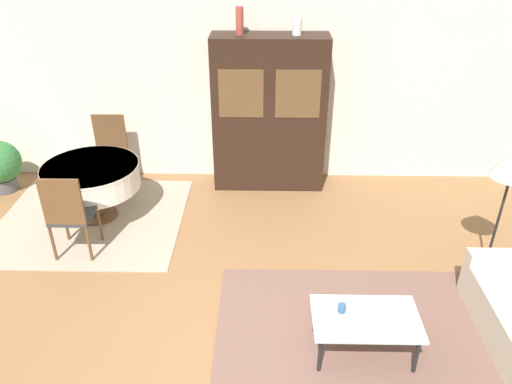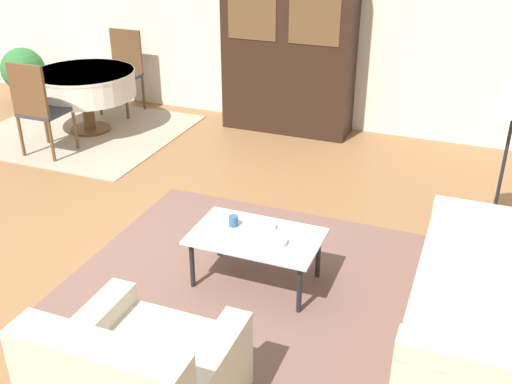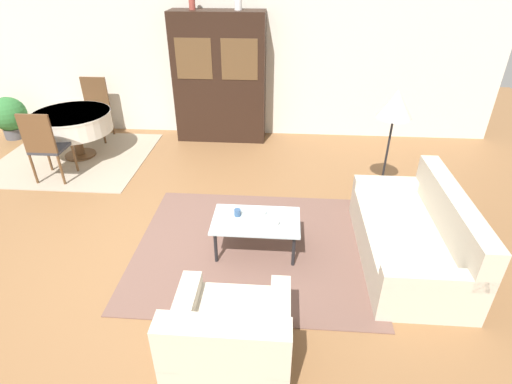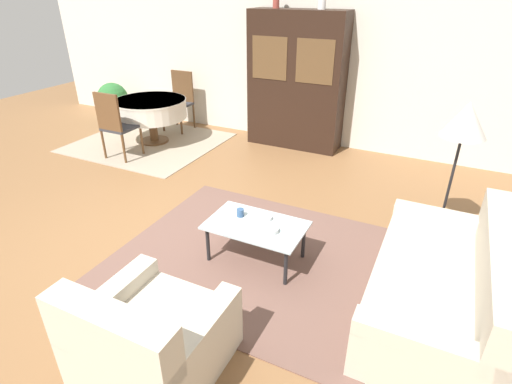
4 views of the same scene
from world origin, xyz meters
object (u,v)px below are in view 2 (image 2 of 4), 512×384
object	(u,v)px
couch	(500,304)
armchair	(138,383)
cup	(233,221)
potted_plant	(23,72)
dining_table	(85,84)
bowl_small	(268,226)
dining_chair_far	(123,67)
bowl	(275,241)
dining_chair_near	(38,105)
display_cabinet	(289,42)
coffee_table	(256,240)

from	to	relation	value
couch	armchair	bearing A→B (deg)	129.19
armchair	cup	distance (m)	1.54
armchair	cup	size ratio (longest dim) A/B	11.63
couch	cup	world-z (taller)	couch
couch	potted_plant	bearing A→B (deg)	64.98
dining_table	bowl_small	xyz separation A→B (m)	(3.08, -2.07, -0.16)
dining_chair_far	bowl	distance (m)	4.44
armchair	bowl_small	xyz separation A→B (m)	(0.14, 1.59, 0.13)
dining_table	armchair	bearing A→B (deg)	-51.18
armchair	dining_table	bearing A→B (deg)	128.82
dining_chair_near	dining_table	bearing A→B (deg)	90.00
dining_table	dining_chair_far	size ratio (longest dim) A/B	1.15
dining_chair_near	bowl	xyz separation A→B (m)	(3.20, -1.43, -0.16)
couch	bowl	distance (m)	1.50
display_cabinet	dining_table	distance (m)	2.44
armchair	bowl_small	world-z (taller)	armchair
dining_table	dining_chair_near	size ratio (longest dim) A/B	1.15
bowl_small	cup	bearing A→B (deg)	-167.12
armchair	dining_chair_near	size ratio (longest dim) A/B	0.88
armchair	potted_plant	size ratio (longest dim) A/B	1.24
bowl	potted_plant	distance (m)	5.55
armchair	dining_table	size ratio (longest dim) A/B	0.77
bowl_small	potted_plant	distance (m)	5.35
cup	couch	bearing A→B (deg)	-3.00
display_cabinet	dining_chair_near	xyz separation A→B (m)	(-2.19, -1.77, -0.47)
armchair	coffee_table	xyz separation A→B (m)	(0.09, 1.46, 0.08)
dining_chair_far	bowl	world-z (taller)	dining_chair_far
dining_table	potted_plant	size ratio (longest dim) A/B	1.62
dining_table	bowl_small	bearing A→B (deg)	-33.90
armchair	potted_plant	world-z (taller)	armchair
dining_table	potted_plant	xyz separation A→B (m)	(-1.51, 0.67, -0.18)
bowl_small	potted_plant	xyz separation A→B (m)	(-4.59, 2.74, -0.02)
display_cabinet	cup	distance (m)	3.20
bowl	potted_plant	size ratio (longest dim) A/B	0.22
dining_chair_far	dining_chair_near	bearing A→B (deg)	90.00
bowl	bowl_small	distance (m)	0.22
couch	bowl	xyz separation A→B (m)	(-1.49, -0.03, 0.14)
coffee_table	cup	size ratio (longest dim) A/B	11.93
couch	display_cabinet	xyz separation A→B (m)	(-2.50, 3.18, 0.77)
coffee_table	cup	xyz separation A→B (m)	(-0.20, 0.07, 0.08)
coffee_table	cup	bearing A→B (deg)	161.39
display_cabinet	cup	bearing A→B (deg)	-78.39
couch	display_cabinet	bearing A→B (deg)	38.19
dining_table	dining_chair_far	bearing A→B (deg)	90.00
coffee_table	dining_chair_far	world-z (taller)	dining_chair_far
dining_chair_far	cup	bearing A→B (deg)	133.82
dining_table	display_cabinet	bearing A→B (deg)	23.47
bowl	couch	bearing A→B (deg)	1.10
couch	bowl_small	bearing A→B (deg)	84.51
bowl_small	armchair	bearing A→B (deg)	-95.01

